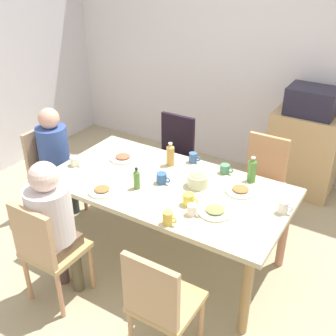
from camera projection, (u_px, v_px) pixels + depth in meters
name	position (u px, v px, depth m)	size (l,w,h in m)	color
ground_plane	(168.00, 256.00, 3.68)	(6.07, 6.07, 0.00)	tan
wall_back	(264.00, 60.00, 4.55)	(5.30, 0.12, 2.60)	silver
dining_table	(168.00, 192.00, 3.35)	(1.95, 1.02, 0.74)	#BEB690
chair_0	(47.00, 248.00, 2.99)	(0.40, 0.40, 0.90)	tan
person_0	(52.00, 219.00, 2.96)	(0.32, 0.32, 1.18)	brown
chair_1	(50.00, 167.00, 4.05)	(0.40, 0.40, 0.90)	tan
person_1	(55.00, 154.00, 3.92)	(0.30, 0.30, 1.14)	#384348
chair_2	(173.00, 153.00, 4.32)	(0.40, 0.40, 0.90)	black
chair_3	(262.00, 178.00, 3.87)	(0.40, 0.40, 0.90)	tan
chair_4	(160.00, 302.00, 2.55)	(0.40, 0.40, 0.90)	tan
plate_0	(240.00, 190.00, 3.21)	(0.24, 0.24, 0.04)	white
plate_1	(215.00, 211.00, 2.97)	(0.25, 0.25, 0.04)	silver
plate_2	(102.00, 190.00, 3.21)	(0.22, 0.22, 0.04)	silver
plate_3	(123.00, 158.00, 3.69)	(0.23, 0.23, 0.04)	silver
bowl_0	(198.00, 179.00, 3.27)	(0.17, 0.17, 0.12)	beige
cup_0	(284.00, 207.00, 2.95)	(0.11, 0.07, 0.09)	white
cup_1	(75.00, 161.00, 3.58)	(0.12, 0.08, 0.08)	white
cup_2	(189.00, 199.00, 3.04)	(0.12, 0.09, 0.09)	yellow
cup_3	(225.00, 169.00, 3.46)	(0.12, 0.08, 0.08)	#4B845E
cup_4	(193.00, 158.00, 3.63)	(0.11, 0.07, 0.09)	#3C6298
cup_5	(162.00, 178.00, 3.32)	(0.12, 0.08, 0.09)	#335E9A
cup_6	(192.00, 210.00, 2.93)	(0.11, 0.07, 0.08)	white
cup_7	(168.00, 218.00, 2.83)	(0.11, 0.07, 0.10)	#E2BF49
bottle_0	(170.00, 155.00, 3.56)	(0.07, 0.07, 0.21)	#BE9046
bottle_1	(137.00, 179.00, 3.23)	(0.05, 0.05, 0.18)	#54863A
bottle_2	(252.00, 170.00, 3.31)	(0.07, 0.07, 0.22)	#4D8337
side_cabinet	(303.00, 153.00, 4.45)	(0.70, 0.44, 0.90)	tan
microwave	(312.00, 101.00, 4.16)	(0.48, 0.36, 0.28)	#211F30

